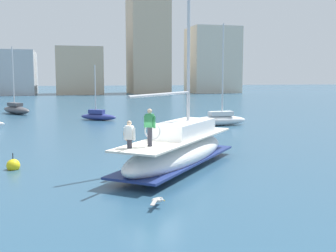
{
  "coord_description": "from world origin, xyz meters",
  "views": [
    {
      "loc": [
        -3.61,
        -17.45,
        4.34
      ],
      "look_at": [
        1.71,
        3.55,
        1.8
      ],
      "focal_mm": 44.64,
      "sensor_mm": 36.0,
      "label": 1
    }
  ],
  "objects_px": {
    "moored_catamaran": "(218,119)",
    "mooring_buoy": "(13,165)",
    "moored_cutter_right": "(16,109)",
    "seagull": "(157,200)",
    "main_sailboat": "(179,149)",
    "moored_cutter_left": "(98,116)"
  },
  "relations": [
    {
      "from": "moored_cutter_right",
      "to": "seagull",
      "type": "relative_size",
      "value": 8.77
    },
    {
      "from": "moored_cutter_left",
      "to": "seagull",
      "type": "xyz_separation_m",
      "value": [
        -0.48,
        -29.31,
        -0.2
      ]
    },
    {
      "from": "moored_cutter_left",
      "to": "seagull",
      "type": "bearing_deg",
      "value": -90.95
    },
    {
      "from": "moored_catamaran",
      "to": "moored_cutter_right",
      "type": "relative_size",
      "value": 1.14
    },
    {
      "from": "seagull",
      "to": "main_sailboat",
      "type": "bearing_deg",
      "value": 67.73
    },
    {
      "from": "moored_cutter_right",
      "to": "seagull",
      "type": "height_order",
      "value": "moored_cutter_right"
    },
    {
      "from": "moored_catamaran",
      "to": "mooring_buoy",
      "type": "xyz_separation_m",
      "value": [
        -15.88,
        -14.45,
        -0.42
      ]
    },
    {
      "from": "moored_cutter_left",
      "to": "seagull",
      "type": "height_order",
      "value": "moored_cutter_left"
    },
    {
      "from": "seagull",
      "to": "mooring_buoy",
      "type": "relative_size",
      "value": 0.99
    },
    {
      "from": "main_sailboat",
      "to": "mooring_buoy",
      "type": "distance_m",
      "value": 7.89
    },
    {
      "from": "moored_cutter_left",
      "to": "main_sailboat",
      "type": "bearing_deg",
      "value": -85.35
    },
    {
      "from": "moored_cutter_left",
      "to": "moored_cutter_right",
      "type": "xyz_separation_m",
      "value": [
        -8.81,
        9.61,
        0.14
      ]
    },
    {
      "from": "moored_catamaran",
      "to": "moored_cutter_right",
      "type": "bearing_deg",
      "value": 137.79
    },
    {
      "from": "moored_catamaran",
      "to": "main_sailboat",
      "type": "bearing_deg",
      "value": -117.11
    },
    {
      "from": "moored_cutter_right",
      "to": "moored_catamaran",
      "type": "bearing_deg",
      "value": -42.21
    },
    {
      "from": "moored_catamaran",
      "to": "seagull",
      "type": "xyz_separation_m",
      "value": [
        -10.56,
        -21.79,
        -0.35
      ]
    },
    {
      "from": "moored_cutter_right",
      "to": "mooring_buoy",
      "type": "xyz_separation_m",
      "value": [
        3.01,
        -31.57,
        -0.41
      ]
    },
    {
      "from": "main_sailboat",
      "to": "moored_cutter_left",
      "type": "height_order",
      "value": "main_sailboat"
    },
    {
      "from": "main_sailboat",
      "to": "moored_cutter_right",
      "type": "distance_m",
      "value": 34.77
    },
    {
      "from": "main_sailboat",
      "to": "moored_cutter_left",
      "type": "xyz_separation_m",
      "value": [
        -1.91,
        23.46,
        -0.45
      ]
    },
    {
      "from": "moored_cutter_left",
      "to": "mooring_buoy",
      "type": "xyz_separation_m",
      "value": [
        -5.8,
        -21.96,
        -0.27
      ]
    },
    {
      "from": "mooring_buoy",
      "to": "moored_cutter_left",
      "type": "bearing_deg",
      "value": 75.2
    }
  ]
}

